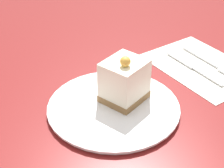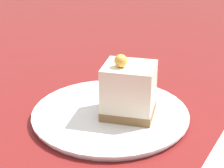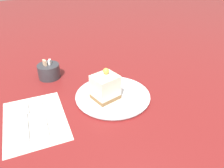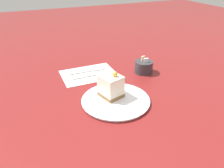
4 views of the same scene
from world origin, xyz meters
name	(u,v)px [view 1 (image 1 of 4)]	position (x,y,z in m)	size (l,w,h in m)	color
ground_plane	(114,100)	(0.00, 0.00, 0.00)	(4.00, 4.00, 0.00)	maroon
plate	(114,108)	(0.02, 0.03, 0.01)	(0.25, 0.25, 0.01)	white
cake_slice	(124,81)	(-0.01, 0.02, 0.05)	(0.10, 0.09, 0.10)	olive
napkin	(202,66)	(-0.24, 0.01, 0.00)	(0.18, 0.24, 0.00)	white
fork	(214,64)	(-0.26, 0.02, 0.01)	(0.02, 0.17, 0.00)	silver
knife	(189,65)	(-0.21, -0.01, 0.01)	(0.02, 0.17, 0.00)	silver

